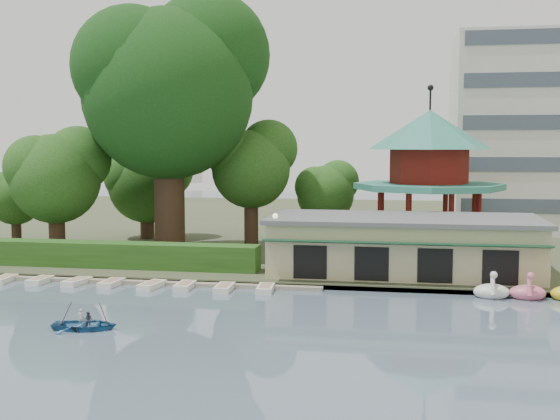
% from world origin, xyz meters
% --- Properties ---
extents(ground_plane, '(220.00, 220.00, 0.00)m').
position_xyz_m(ground_plane, '(0.00, 0.00, 0.00)').
color(ground_plane, slate).
rests_on(ground_plane, ground).
extents(shore, '(220.00, 70.00, 0.40)m').
position_xyz_m(shore, '(0.00, 52.00, 0.20)').
color(shore, '#424930').
rests_on(shore, ground).
extents(embankment, '(220.00, 0.60, 0.30)m').
position_xyz_m(embankment, '(0.00, 17.30, 0.15)').
color(embankment, gray).
rests_on(embankment, ground).
extents(dock, '(34.00, 1.60, 0.24)m').
position_xyz_m(dock, '(-12.00, 17.20, 0.12)').
color(dock, gray).
rests_on(dock, ground).
extents(boathouse, '(18.60, 9.39, 3.90)m').
position_xyz_m(boathouse, '(10.00, 21.97, 2.37)').
color(boathouse, tan).
rests_on(boathouse, shore).
extents(pavilion, '(12.40, 12.40, 13.50)m').
position_xyz_m(pavilion, '(12.00, 32.00, 7.48)').
color(pavilion, tan).
rests_on(pavilion, shore).
extents(broadcast_tower, '(8.00, 8.00, 96.00)m').
position_xyz_m(broadcast_tower, '(-42.00, 140.00, 33.98)').
color(broadcast_tower, silver).
rests_on(broadcast_tower, ground).
extents(hedge, '(30.00, 2.00, 1.80)m').
position_xyz_m(hedge, '(-15.00, 20.50, 1.30)').
color(hedge, '#28561B').
rests_on(hedge, shore).
extents(lamp_post, '(0.36, 0.36, 4.28)m').
position_xyz_m(lamp_post, '(1.50, 19.00, 3.34)').
color(lamp_post, black).
rests_on(lamp_post, shore).
extents(big_tree, '(15.25, 14.21, 21.51)m').
position_xyz_m(big_tree, '(-8.81, 28.22, 14.45)').
color(big_tree, '#3A281C').
rests_on(big_tree, shore).
extents(small_trees, '(38.50, 17.46, 11.06)m').
position_xyz_m(small_trees, '(-12.96, 31.39, 6.51)').
color(small_trees, '#3A281C').
rests_on(small_trees, shore).
extents(moored_rowboats, '(29.90, 2.77, 0.36)m').
position_xyz_m(moored_rowboats, '(-12.77, 15.83, 0.18)').
color(moored_rowboats, white).
rests_on(moored_rowboats, ground).
extents(rowboat_with_passengers, '(4.88, 3.75, 2.01)m').
position_xyz_m(rowboat_with_passengers, '(-5.74, 5.32, 0.47)').
color(rowboat_with_passengers, '#2C6595').
rests_on(rowboat_with_passengers, ground).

